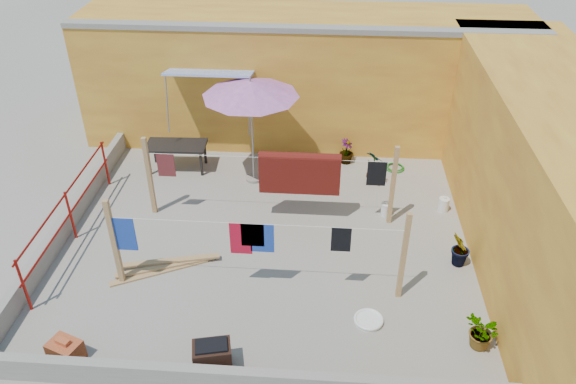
% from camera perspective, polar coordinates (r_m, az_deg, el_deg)
% --- Properties ---
extents(ground, '(80.00, 80.00, 0.00)m').
position_cam_1_polar(ground, '(11.34, -2.21, -4.89)').
color(ground, '#9E998E').
rests_on(ground, ground).
extents(wall_back, '(11.00, 3.27, 3.21)m').
position_cam_1_polar(wall_back, '(14.57, 1.63, 11.66)').
color(wall_back, gold).
rests_on(wall_back, ground).
extents(wall_right, '(2.40, 9.00, 3.20)m').
position_cam_1_polar(wall_right, '(11.15, 25.22, 0.79)').
color(wall_right, gold).
rests_on(wall_right, ground).
extents(parapet_front, '(8.30, 0.16, 0.44)m').
position_cam_1_polar(parapet_front, '(8.68, -4.87, -18.56)').
color(parapet_front, gray).
rests_on(parapet_front, ground).
extents(parapet_left, '(0.16, 7.30, 0.44)m').
position_cam_1_polar(parapet_left, '(12.29, -21.53, -2.88)').
color(parapet_left, gray).
rests_on(parapet_left, ground).
extents(red_railing, '(0.05, 4.20, 1.10)m').
position_cam_1_polar(red_railing, '(11.77, -21.38, -1.56)').
color(red_railing, maroon).
rests_on(red_railing, ground).
extents(clothesline_rig, '(5.09, 2.35, 1.80)m').
position_cam_1_polar(clothesline_rig, '(11.09, 0.26, 0.94)').
color(clothesline_rig, tan).
rests_on(clothesline_rig, ground).
extents(patio_umbrella, '(2.66, 2.66, 2.54)m').
position_cam_1_polar(patio_umbrella, '(12.15, -3.83, 10.38)').
color(patio_umbrella, gray).
rests_on(patio_umbrella, ground).
extents(outdoor_table, '(1.44, 0.76, 0.66)m').
position_cam_1_polar(outdoor_table, '(13.58, -11.29, 4.52)').
color(outdoor_table, black).
rests_on(outdoor_table, ground).
extents(brick_stack, '(0.59, 0.51, 0.43)m').
position_cam_1_polar(brick_stack, '(9.68, -21.65, -14.77)').
color(brick_stack, '#B05328').
rests_on(brick_stack, ground).
extents(lumber_pile, '(1.92, 0.99, 0.12)m').
position_cam_1_polar(lumber_pile, '(10.88, -12.37, -7.37)').
color(lumber_pile, tan).
rests_on(lumber_pile, ground).
extents(brazier, '(0.65, 0.50, 0.52)m').
position_cam_1_polar(brazier, '(8.96, -7.69, -16.24)').
color(brazier, black).
rests_on(brazier, ground).
extents(white_basin, '(0.50, 0.50, 0.09)m').
position_cam_1_polar(white_basin, '(9.76, 8.18, -12.74)').
color(white_basin, silver).
rests_on(white_basin, ground).
extents(water_jug_a, '(0.22, 0.22, 0.34)m').
position_cam_1_polar(water_jug_a, '(12.11, 9.93, -1.73)').
color(water_jug_a, silver).
rests_on(water_jug_a, ground).
extents(water_jug_b, '(0.23, 0.23, 0.35)m').
position_cam_1_polar(water_jug_b, '(12.52, 15.52, -1.23)').
color(water_jug_b, silver).
rests_on(water_jug_b, ground).
extents(green_hose, '(0.47, 0.47, 0.07)m').
position_cam_1_polar(green_hose, '(13.84, 10.81, 2.46)').
color(green_hose, '#186C18').
rests_on(green_hose, ground).
extents(plant_back_a, '(0.78, 0.72, 0.73)m').
position_cam_1_polar(plant_back_a, '(12.94, 1.26, 2.48)').
color(plant_back_a, '#1D621C').
rests_on(plant_back_a, ground).
extents(plant_back_b, '(0.45, 0.45, 0.62)m').
position_cam_1_polar(plant_back_b, '(13.79, 5.94, 4.13)').
color(plant_back_b, '#1D621C').
rests_on(plant_back_b, ground).
extents(plant_right_a, '(0.55, 0.56, 0.89)m').
position_cam_1_polar(plant_right_a, '(12.95, 8.69, 2.50)').
color(plant_right_a, '#1D621C').
rests_on(plant_right_a, ground).
extents(plant_right_b, '(0.44, 0.50, 0.77)m').
position_cam_1_polar(plant_right_b, '(10.97, 17.14, -5.61)').
color(plant_right_b, '#1D621C').
rests_on(plant_right_b, ground).
extents(plant_right_c, '(0.57, 0.64, 0.64)m').
position_cam_1_polar(plant_right_c, '(9.60, 19.20, -13.40)').
color(plant_right_c, '#1D621C').
rests_on(plant_right_c, ground).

